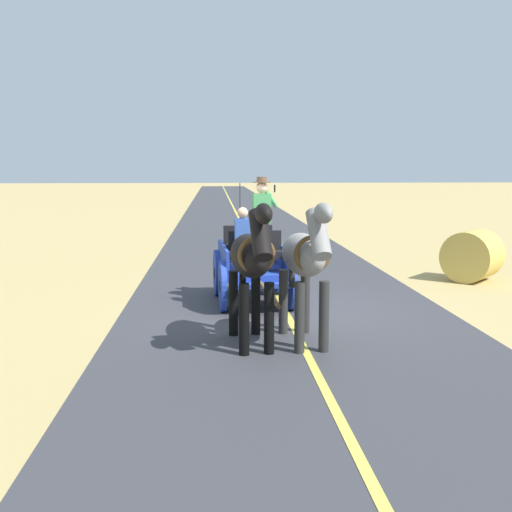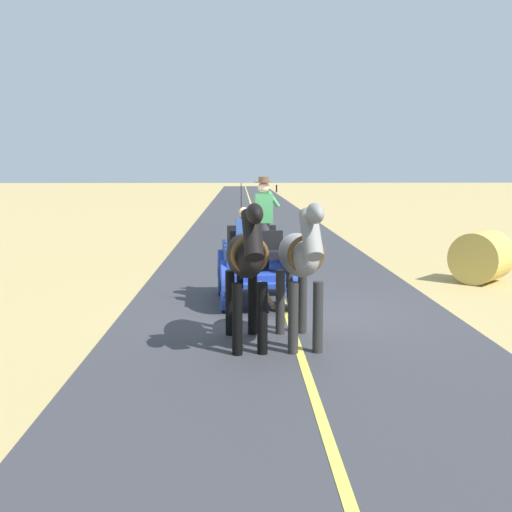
% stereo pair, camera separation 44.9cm
% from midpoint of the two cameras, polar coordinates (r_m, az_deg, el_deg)
% --- Properties ---
extents(ground_plane, '(200.00, 200.00, 0.00)m').
position_cam_midpoint_polar(ground_plane, '(11.70, 1.61, -5.09)').
color(ground_plane, tan).
extents(road_surface, '(6.12, 160.00, 0.01)m').
position_cam_midpoint_polar(road_surface, '(11.70, 1.61, -5.07)').
color(road_surface, '#38383D').
rests_on(road_surface, ground).
extents(road_centre_stripe, '(0.12, 160.00, 0.00)m').
position_cam_midpoint_polar(road_centre_stripe, '(11.70, 1.61, -5.04)').
color(road_centre_stripe, '#DBCC4C').
rests_on(road_centre_stripe, road_surface).
extents(horse_drawn_carriage, '(1.56, 4.52, 2.50)m').
position_cam_midpoint_polar(horse_drawn_carriage, '(12.28, -1.36, -0.58)').
color(horse_drawn_carriage, '#1E3899').
rests_on(horse_drawn_carriage, ground).
extents(horse_near_side, '(0.72, 2.14, 2.21)m').
position_cam_midpoint_polar(horse_near_side, '(9.30, 3.14, -0.23)').
color(horse_near_side, gray).
rests_on(horse_near_side, ground).
extents(horse_off_side, '(0.73, 2.14, 2.21)m').
position_cam_midpoint_polar(horse_off_side, '(9.19, -1.82, -0.32)').
color(horse_off_side, black).
rests_on(horse_off_side, ground).
extents(hay_bale, '(1.63, 1.62, 1.20)m').
position_cam_midpoint_polar(hay_bale, '(15.51, 18.48, 0.01)').
color(hay_bale, gold).
rests_on(hay_bale, ground).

